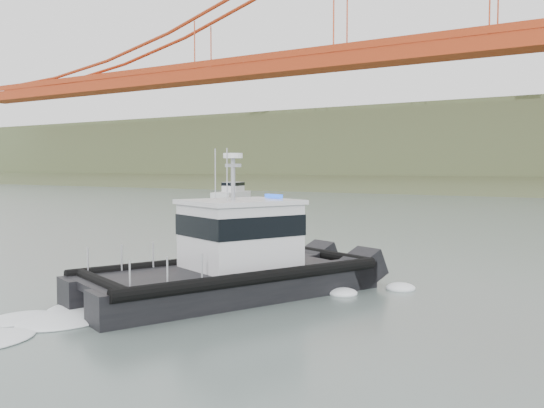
{
  "coord_description": "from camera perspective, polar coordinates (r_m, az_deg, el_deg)",
  "views": [
    {
      "loc": [
        17.11,
        -18.14,
        4.18
      ],
      "look_at": [
        1.06,
        6.39,
        2.4
      ],
      "focal_mm": 40.0,
      "sensor_mm": 36.0,
      "label": 1
    }
  ],
  "objects": [
    {
      "name": "ground",
      "position": [
        25.29,
        -10.04,
        -6.09
      ],
      "size": [
        400.0,
        400.0,
        0.0
      ],
      "primitive_type": "plane",
      "color": "slate",
      "rests_on": "ground"
    },
    {
      "name": "motorboat",
      "position": [
        73.0,
        -3.8,
        0.92
      ],
      "size": [
        3.84,
        7.22,
        3.78
      ],
      "rotation": [
        0.0,
        0.0,
        0.24
      ],
      "color": "silver",
      "rests_on": "ground"
    },
    {
      "name": "patrol_boat",
      "position": [
        19.73,
        -3.74,
        -5.22
      ],
      "size": [
        6.88,
        10.51,
        4.8
      ],
      "rotation": [
        0.0,
        0.0,
        -0.36
      ],
      "color": "black",
      "rests_on": "ground"
    }
  ]
}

